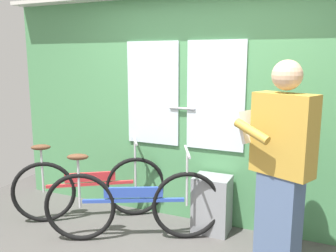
{
  "coord_description": "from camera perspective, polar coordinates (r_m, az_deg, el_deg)",
  "views": [
    {
      "loc": [
        1.17,
        -2.29,
        1.73
      ],
      "look_at": [
        -0.11,
        0.6,
        1.14
      ],
      "focal_mm": 38.46,
      "sensor_mm": 36.0,
      "label": 1
    }
  ],
  "objects": [
    {
      "name": "train_door_wall",
      "position": [
        3.74,
        5.39,
        3.12
      ],
      "size": [
        4.63,
        0.28,
        2.39
      ],
      "color": "#4C8C56",
      "rests_on": "ground_plane"
    },
    {
      "name": "bicycle_leaning_behind",
      "position": [
        3.54,
        -5.61,
        -12.19
      ],
      "size": [
        1.54,
        0.82,
        0.89
      ],
      "rotation": [
        0.0,
        0.0,
        0.46
      ],
      "color": "black",
      "rests_on": "ground_plane"
    },
    {
      "name": "passenger_reading_newspaper",
      "position": [
        2.95,
        17.42,
        -5.97
      ],
      "size": [
        0.63,
        0.58,
        1.73
      ],
      "rotation": [
        0.0,
        0.0,
        2.71
      ],
      "color": "slate",
      "rests_on": "ground_plane"
    },
    {
      "name": "bicycle_near_door",
      "position": [
        4.05,
        -12.29,
        -9.45
      ],
      "size": [
        1.39,
        0.96,
        0.88
      ],
      "rotation": [
        0.0,
        0.0,
        0.59
      ],
      "color": "black",
      "rests_on": "ground_plane"
    },
    {
      "name": "trash_bin_by_wall",
      "position": [
        3.73,
        6.97,
        -12.18
      ],
      "size": [
        0.36,
        0.28,
        0.58
      ],
      "primitive_type": "cube",
      "color": "gray",
      "rests_on": "ground_plane"
    }
  ]
}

